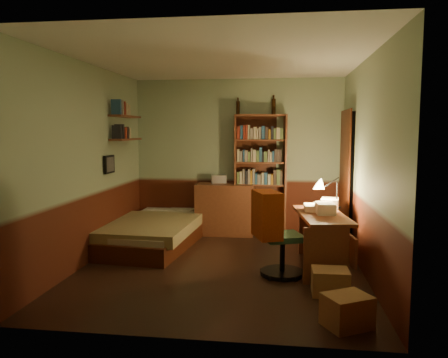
# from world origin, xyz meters

# --- Properties ---
(floor) EXTENTS (3.50, 4.00, 0.02)m
(floor) POSITION_xyz_m (0.00, 0.00, -0.01)
(floor) COLOR black
(floor) RESTS_ON ground
(ceiling) EXTENTS (3.50, 4.00, 0.02)m
(ceiling) POSITION_xyz_m (0.00, 0.00, 2.61)
(ceiling) COLOR silver
(ceiling) RESTS_ON wall_back
(wall_back) EXTENTS (3.50, 0.02, 2.60)m
(wall_back) POSITION_xyz_m (0.00, 2.01, 1.30)
(wall_back) COLOR #8CA180
(wall_back) RESTS_ON ground
(wall_left) EXTENTS (0.02, 4.00, 2.60)m
(wall_left) POSITION_xyz_m (-1.76, 0.00, 1.30)
(wall_left) COLOR #8CA180
(wall_left) RESTS_ON ground
(wall_right) EXTENTS (0.02, 4.00, 2.60)m
(wall_right) POSITION_xyz_m (1.76, 0.00, 1.30)
(wall_right) COLOR #8CA180
(wall_right) RESTS_ON ground
(wall_front) EXTENTS (3.50, 0.02, 2.60)m
(wall_front) POSITION_xyz_m (0.00, -2.01, 1.30)
(wall_front) COLOR #8CA180
(wall_front) RESTS_ON ground
(doorway) EXTENTS (0.06, 0.90, 2.00)m
(doorway) POSITION_xyz_m (1.72, 1.30, 1.00)
(doorway) COLOR black
(doorway) RESTS_ON ground
(door_trim) EXTENTS (0.02, 0.98, 2.08)m
(door_trim) POSITION_xyz_m (1.69, 1.30, 1.00)
(door_trim) COLOR #3C170A
(door_trim) RESTS_ON ground
(bed) EXTENTS (1.40, 2.33, 0.66)m
(bed) POSITION_xyz_m (-1.19, 0.97, 0.33)
(bed) COLOR olive
(bed) RESTS_ON ground
(dresser) EXTENTS (0.96, 0.48, 0.85)m
(dresser) POSITION_xyz_m (-0.18, 1.76, 0.43)
(dresser) COLOR brown
(dresser) RESTS_ON ground
(mini_stereo) EXTENTS (0.29, 0.24, 0.13)m
(mini_stereo) POSITION_xyz_m (-0.31, 1.89, 0.92)
(mini_stereo) COLOR #B2B2B7
(mini_stereo) RESTS_ON dresser
(bookshelf) EXTENTS (0.89, 0.38, 2.00)m
(bookshelf) POSITION_xyz_m (0.39, 1.85, 1.00)
(bookshelf) COLOR brown
(bookshelf) RESTS_ON ground
(bottle_left) EXTENTS (0.06, 0.06, 0.22)m
(bottle_left) POSITION_xyz_m (0.01, 1.96, 2.11)
(bottle_left) COLOR black
(bottle_left) RESTS_ON bookshelf
(bottle_right) EXTENTS (0.08, 0.08, 0.26)m
(bottle_right) POSITION_xyz_m (0.60, 1.96, 2.13)
(bottle_right) COLOR black
(bottle_right) RESTS_ON bookshelf
(desk) EXTENTS (0.70, 1.35, 0.69)m
(desk) POSITION_xyz_m (1.26, 0.13, 0.35)
(desk) COLOR brown
(desk) RESTS_ON ground
(paper_stack) EXTENTS (0.27, 0.34, 0.12)m
(paper_stack) POSITION_xyz_m (1.41, 0.60, 0.75)
(paper_stack) COLOR silver
(paper_stack) RESTS_ON desk
(desk_lamp) EXTENTS (0.23, 0.23, 0.64)m
(desk_lamp) POSITION_xyz_m (1.49, 0.58, 1.01)
(desk_lamp) COLOR black
(desk_lamp) RESTS_ON desk
(office_chair) EXTENTS (0.55, 0.52, 0.88)m
(office_chair) POSITION_xyz_m (0.77, -0.25, 0.44)
(office_chair) COLOR #2A573E
(office_chair) RESTS_ON ground
(red_jacket) EXTENTS (0.41, 0.53, 0.55)m
(red_jacket) POSITION_xyz_m (0.89, -0.18, 1.15)
(red_jacket) COLOR #AE3E15
(red_jacket) RESTS_ON office_chair
(wall_shelf_lower) EXTENTS (0.20, 0.90, 0.03)m
(wall_shelf_lower) POSITION_xyz_m (-1.64, 1.10, 1.60)
(wall_shelf_lower) COLOR brown
(wall_shelf_lower) RESTS_ON wall_left
(wall_shelf_upper) EXTENTS (0.20, 0.90, 0.03)m
(wall_shelf_upper) POSITION_xyz_m (-1.64, 1.10, 1.95)
(wall_shelf_upper) COLOR brown
(wall_shelf_upper) RESTS_ON wall_left
(framed_picture) EXTENTS (0.04, 0.32, 0.26)m
(framed_picture) POSITION_xyz_m (-1.72, 0.60, 1.25)
(framed_picture) COLOR black
(framed_picture) RESTS_ON wall_left
(cardboard_box_a) EXTENTS (0.49, 0.46, 0.29)m
(cardboard_box_a) POSITION_xyz_m (1.34, -1.58, 0.14)
(cardboard_box_a) COLOR olive
(cardboard_box_a) RESTS_ON ground
(cardboard_box_b) EXTENTS (0.38, 0.32, 0.27)m
(cardboard_box_b) POSITION_xyz_m (1.28, -0.81, 0.14)
(cardboard_box_b) COLOR olive
(cardboard_box_b) RESTS_ON ground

